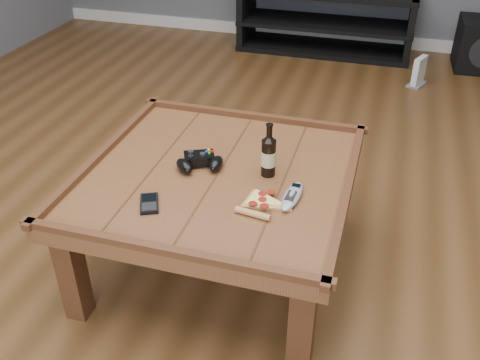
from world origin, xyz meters
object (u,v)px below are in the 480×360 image
(remote_control, at_px, (292,196))
(game_console, at_px, (419,73))
(beer_bottle, at_px, (269,155))
(media_console, at_px, (325,21))
(game_controller, at_px, (200,162))
(smartphone, at_px, (149,203))
(pizza_slice, at_px, (261,203))
(coffee_table, at_px, (218,186))

(remote_control, relative_size, game_console, 0.92)
(beer_bottle, relative_size, remote_control, 1.09)
(media_console, xyz_separation_m, game_controller, (-0.08, -2.73, 0.23))
(beer_bottle, height_order, remote_control, beer_bottle)
(beer_bottle, bearing_deg, game_console, 74.98)
(media_console, height_order, beer_bottle, beer_bottle)
(smartphone, relative_size, remote_control, 0.66)
(pizza_slice, height_order, game_console, pizza_slice)
(beer_bottle, height_order, game_controller, beer_bottle)
(remote_control, bearing_deg, game_controller, 168.70)
(coffee_table, height_order, media_console, media_console)
(coffee_table, xyz_separation_m, pizza_slice, (0.21, -0.16, 0.07))
(smartphone, height_order, game_console, smartphone)
(remote_control, bearing_deg, media_console, 100.47)
(coffee_table, xyz_separation_m, game_controller, (-0.08, 0.02, 0.08))
(media_console, bearing_deg, smartphone, -93.07)
(pizza_slice, relative_size, game_console, 1.16)
(coffee_table, distance_m, game_controller, 0.12)
(pizza_slice, relative_size, remote_control, 1.25)
(media_console, height_order, smartphone, media_console)
(coffee_table, xyz_separation_m, smartphone, (-0.16, -0.27, 0.07))
(coffee_table, relative_size, media_console, 0.74)
(smartphone, bearing_deg, game_console, 44.87)
(coffee_table, bearing_deg, smartphone, -121.30)
(beer_bottle, xyz_separation_m, remote_control, (0.12, -0.13, -0.07))
(pizza_slice, height_order, smartphone, pizza_slice)
(game_controller, distance_m, smartphone, 0.30)
(pizza_slice, distance_m, remote_control, 0.12)
(game_controller, xyz_separation_m, remote_control, (0.38, -0.11, -0.01))
(game_controller, bearing_deg, coffee_table, -36.68)
(game_controller, height_order, pizza_slice, game_controller)
(coffee_table, distance_m, media_console, 2.75)
(coffee_table, distance_m, pizza_slice, 0.27)
(coffee_table, xyz_separation_m, beer_bottle, (0.18, 0.04, 0.14))
(game_controller, distance_m, remote_control, 0.40)
(pizza_slice, distance_m, smartphone, 0.39)
(beer_bottle, relative_size, pizza_slice, 0.87)
(beer_bottle, relative_size, game_controller, 1.11)
(media_console, xyz_separation_m, pizza_slice, (0.21, -2.91, 0.21))
(media_console, distance_m, smartphone, 3.03)
(coffee_table, height_order, game_controller, game_controller)
(remote_control, bearing_deg, coffee_table, 167.71)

